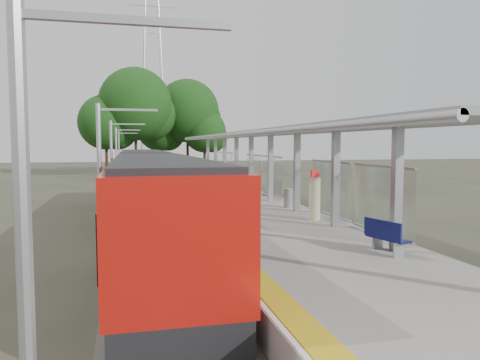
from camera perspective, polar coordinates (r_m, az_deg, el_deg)
name	(u,v)px	position (r m, az deg, el deg)	size (l,w,h in m)	color
ground	(365,316)	(11.76, 14.99, -15.74)	(200.00, 200.00, 0.00)	#474438
trackbed	(143,206)	(29.95, -11.77, -3.17)	(3.00, 70.00, 0.24)	#59544C
platform	(213,198)	(30.36, -3.26, -2.26)	(6.00, 50.00, 1.00)	gray
tactile_strip	(174,191)	(29.97, -8.07, -1.40)	(0.60, 50.00, 0.02)	yellow
end_fence	(175,165)	(54.95, -7.88, 1.85)	(6.00, 0.10, 1.20)	#9EA0A5
train	(148,188)	(21.37, -11.18, -0.96)	(2.74, 27.60, 3.62)	black
canopy	(253,141)	(26.78, 1.56, 4.79)	(3.27, 38.00, 3.66)	#9EA0A5
pylon	(152,56)	(84.14, -10.64, 14.59)	(8.00, 4.00, 38.00)	#9EA0A5
tree_cluster	(157,114)	(62.62, -10.05, 7.89)	(19.07, 13.44, 13.52)	#382316
catenary_masts	(113,163)	(28.72, -15.23, 2.04)	(2.08, 48.16, 5.40)	#9EA0A5
bench_near	(385,236)	(13.64, 17.30, -6.50)	(0.75, 1.42, 0.93)	#101450
bench_mid	(256,186)	(27.96, 1.95, -0.80)	(0.68, 1.40, 0.92)	#101450
bench_far	(219,173)	(39.59, -2.57, 0.87)	(0.58, 1.64, 1.10)	#101450
info_pillar_near	(315,198)	(18.83, 9.08, -2.23)	(0.45, 0.45, 1.99)	beige
info_pillar_far	(217,174)	(35.39, -2.85, 0.71)	(0.39, 0.39, 1.71)	beige
litter_bin	(288,198)	(22.37, 5.92, -2.21)	(0.44, 0.44, 0.91)	#9EA0A5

